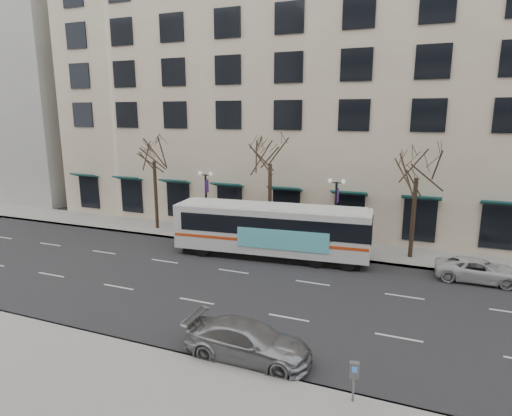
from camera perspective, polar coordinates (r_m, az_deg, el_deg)
The scene contains 13 objects.
ground at distance 24.75m, azimuth -5.26°, elevation -10.18°, with size 160.00×160.00×0.00m, color black.
sidewalk_far at distance 31.26m, azimuth 10.63°, elevation -5.31°, with size 80.00×4.00×0.15m, color gray.
building_hotel at distance 43.21m, azimuth 5.08°, elevation 15.74°, with size 40.00×20.00×24.00m, color #C3B195.
building_far_upblock at distance 63.85m, azimuth -28.86°, elevation 15.03°, with size 28.00×20.00×28.00m, color #999993.
tree_far_left at distance 35.69m, azimuth -13.51°, elevation 7.62°, with size 3.60×3.60×8.34m.
tree_far_mid at distance 31.03m, azimuth 1.91°, elevation 7.66°, with size 3.60×3.60×8.55m.
tree_far_right at distance 29.26m, azimuth 20.74°, elevation 5.61°, with size 3.60×3.60×8.06m.
lamp_post_left at distance 33.09m, azimuth -6.66°, elevation 0.95°, with size 1.22×0.45×5.21m.
lamp_post_right at distance 29.75m, azimuth 10.56°, elevation -0.49°, with size 1.22×0.45×5.21m.
city_bus at distance 28.69m, azimuth 2.21°, elevation -2.84°, with size 13.28×4.05×3.55m.
silver_car at distance 17.63m, azimuth -1.06°, elevation -17.35°, with size 2.08×5.12×1.49m, color #929499.
white_pickup at distance 28.13m, azimuth 27.51°, elevation -7.35°, with size 2.16×4.69×1.30m, color silver.
pay_station at distance 15.39m, azimuth 12.95°, elevation -20.67°, with size 0.34×0.26×1.42m.
Camera 1 is at (10.49, -20.29, 9.52)m, focal length 30.00 mm.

